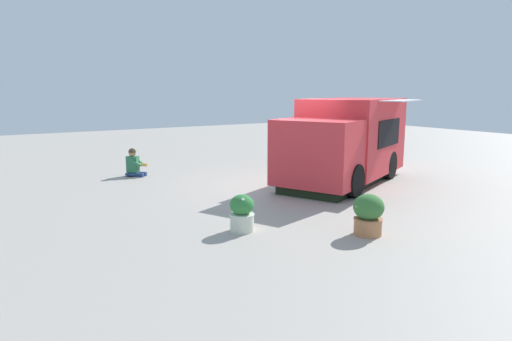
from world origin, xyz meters
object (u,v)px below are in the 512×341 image
person_customer (134,165)px  planter_flowering_near (368,214)px  planter_flowering_far (242,213)px  food_truck (345,143)px

person_customer → planter_flowering_near: 8.09m
person_customer → planter_flowering_near: person_customer is taller
planter_flowering_far → person_customer: bearing=89.7°
person_customer → planter_flowering_far: (-0.03, -6.46, 0.01)m
food_truck → planter_flowering_far: (-4.80, -2.32, -0.78)m
person_customer → food_truck: bearing=-41.0°
food_truck → person_customer: size_ratio=6.07×
food_truck → planter_flowering_far: food_truck is taller
food_truck → planter_flowering_far: size_ratio=7.46×
planter_flowering_near → food_truck: bearing=51.5°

